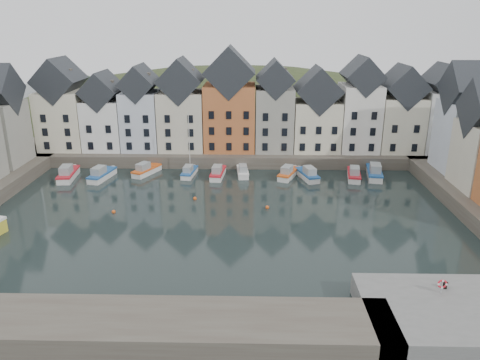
{
  "coord_description": "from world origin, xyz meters",
  "views": [
    {
      "loc": [
        3.71,
        -52.6,
        23.81
      ],
      "look_at": [
        2.35,
        6.0,
        3.62
      ],
      "focal_mm": 35.0,
      "sensor_mm": 36.0,
      "label": 1
    }
  ],
  "objects_px": {
    "life_ring_post": "(442,284)",
    "boat_a": "(68,174)",
    "mooring_bollard": "(445,285)",
    "boat_d": "(189,172)"
  },
  "relations": [
    {
      "from": "boat_a",
      "to": "boat_d",
      "type": "xyz_separation_m",
      "value": [
        18.86,
        1.98,
        -0.1
      ]
    },
    {
      "from": "boat_a",
      "to": "life_ring_post",
      "type": "bearing_deg",
      "value": -43.98
    },
    {
      "from": "mooring_bollard",
      "to": "boat_d",
      "type": "bearing_deg",
      "value": 126.53
    },
    {
      "from": "boat_a",
      "to": "life_ring_post",
      "type": "relative_size",
      "value": 5.33
    },
    {
      "from": "life_ring_post",
      "to": "boat_a",
      "type": "bearing_deg",
      "value": 142.28
    },
    {
      "from": "boat_a",
      "to": "mooring_bollard",
      "type": "distance_m",
      "value": 56.64
    },
    {
      "from": "mooring_bollard",
      "to": "life_ring_post",
      "type": "relative_size",
      "value": 0.43
    },
    {
      "from": "boat_d",
      "to": "boat_a",
      "type": "bearing_deg",
      "value": -167.04
    },
    {
      "from": "mooring_bollard",
      "to": "boat_a",
      "type": "bearing_deg",
      "value": 143.3
    },
    {
      "from": "boat_d",
      "to": "mooring_bollard",
      "type": "relative_size",
      "value": 18.34
    }
  ]
}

